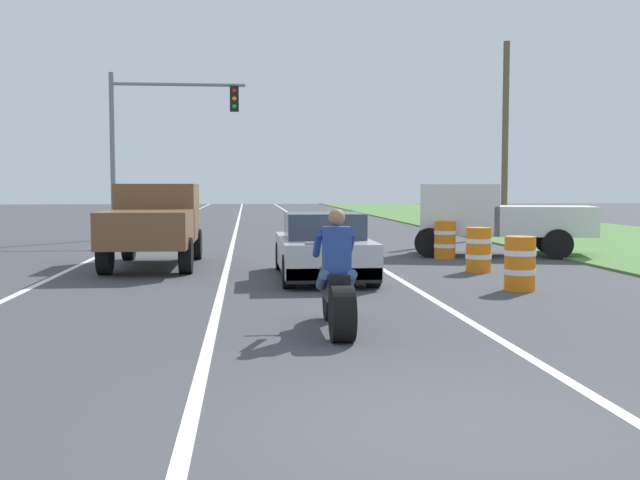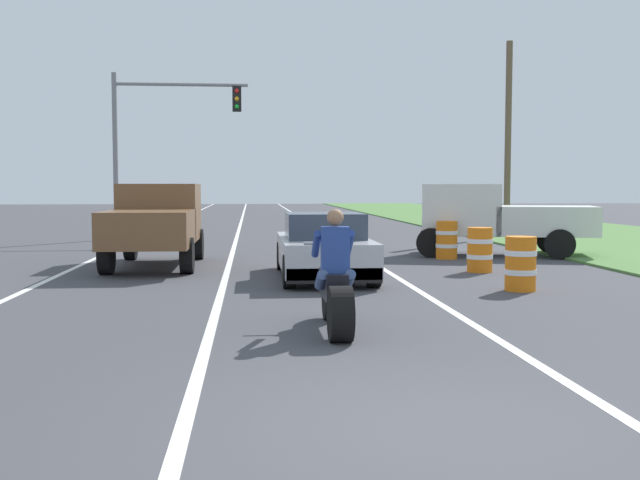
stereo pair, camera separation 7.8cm
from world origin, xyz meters
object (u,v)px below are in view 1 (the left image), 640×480
object	(u,v)px
construction_barrel_far	(445,240)
sports_car_silver	(323,248)
motorcycle_with_rider	(337,288)
construction_barrel_mid	(479,250)
traffic_light_mast_near	(155,128)
pickup_truck_right_shoulder_white	(493,216)
construction_barrel_nearest	(520,263)
pickup_truck_left_lane_brown	(154,220)

from	to	relation	value
construction_barrel_far	sports_car_silver	bearing A→B (deg)	-132.78
motorcycle_with_rider	construction_barrel_mid	size ratio (longest dim) A/B	2.21
traffic_light_mast_near	construction_barrel_mid	bearing A→B (deg)	-53.77
pickup_truck_right_shoulder_white	traffic_light_mast_near	xyz separation A→B (m)	(-10.11, 7.55, 2.91)
construction_barrel_nearest	pickup_truck_right_shoulder_white	bearing A→B (deg)	75.39
sports_car_silver	construction_barrel_far	distance (m)	5.38
motorcycle_with_rider	construction_barrel_nearest	size ratio (longest dim) A/B	2.21
pickup_truck_left_lane_brown	sports_car_silver	bearing A→B (deg)	-35.56
sports_car_silver	pickup_truck_right_shoulder_white	world-z (taller)	pickup_truck_right_shoulder_white
construction_barrel_far	motorcycle_with_rider	bearing A→B (deg)	-112.43
construction_barrel_nearest	construction_barrel_far	world-z (taller)	same
sports_car_silver	pickup_truck_right_shoulder_white	distance (m)	7.12
sports_car_silver	construction_barrel_mid	distance (m)	3.68
pickup_truck_right_shoulder_white	pickup_truck_left_lane_brown	bearing A→B (deg)	-166.99
sports_car_silver	construction_barrel_nearest	distance (m)	4.09
motorcycle_with_rider	sports_car_silver	distance (m)	5.94
construction_barrel_far	construction_barrel_nearest	bearing A→B (deg)	-92.28
traffic_light_mast_near	construction_barrel_nearest	world-z (taller)	traffic_light_mast_near
pickup_truck_right_shoulder_white	construction_barrel_mid	world-z (taller)	pickup_truck_right_shoulder_white
motorcycle_with_rider	construction_barrel_mid	world-z (taller)	motorcycle_with_rider
motorcycle_with_rider	construction_barrel_mid	distance (m)	7.84
pickup_truck_right_shoulder_white	construction_barrel_far	distance (m)	1.90
pickup_truck_right_shoulder_white	construction_barrel_mid	xyz separation A→B (m)	(-1.66, -3.99, -0.60)
motorcycle_with_rider	traffic_light_mast_near	bearing A→B (deg)	103.66
pickup_truck_left_lane_brown	construction_barrel_nearest	bearing A→B (deg)	-34.58
motorcycle_with_rider	pickup_truck_left_lane_brown	xyz separation A→B (m)	(-3.36, 8.64, 0.51)
motorcycle_with_rider	pickup_truck_right_shoulder_white	world-z (taller)	pickup_truck_right_shoulder_white
sports_car_silver	construction_barrel_far	xyz separation A→B (m)	(3.65, 3.95, -0.13)
pickup_truck_left_lane_brown	construction_barrel_nearest	xyz separation A→B (m)	(7.19, -4.96, -0.60)
traffic_light_mast_near	construction_barrel_mid	xyz separation A→B (m)	(8.45, -11.53, -3.51)
construction_barrel_mid	construction_barrel_far	size ratio (longest dim) A/B	1.00
motorcycle_with_rider	pickup_truck_left_lane_brown	bearing A→B (deg)	111.28
sports_car_silver	pickup_truck_left_lane_brown	bearing A→B (deg)	144.44
sports_car_silver	construction_barrel_far	size ratio (longest dim) A/B	4.30
pickup_truck_right_shoulder_white	traffic_light_mast_near	distance (m)	12.95
motorcycle_with_rider	pickup_truck_right_shoulder_white	xyz separation A→B (m)	(5.67, 10.72, 0.51)
pickup_truck_right_shoulder_white	sports_car_silver	bearing A→B (deg)	-137.57
motorcycle_with_rider	traffic_light_mast_near	size ratio (longest dim) A/B	0.37
construction_barrel_mid	pickup_truck_left_lane_brown	bearing A→B (deg)	165.56
motorcycle_with_rider	construction_barrel_nearest	distance (m)	5.31
construction_barrel_mid	construction_barrel_far	world-z (taller)	same
pickup_truck_left_lane_brown	construction_barrel_mid	bearing A→B (deg)	-14.44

